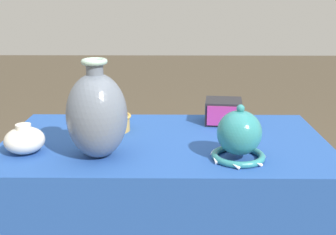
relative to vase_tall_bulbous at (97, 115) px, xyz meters
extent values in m
cylinder|color=brown|center=(-0.32, 0.45, -0.51)|extent=(0.04, 0.04, 0.65)
cylinder|color=brown|center=(0.76, 0.45, -0.51)|extent=(0.04, 0.04, 0.65)
cube|color=brown|center=(0.22, 0.17, -0.17)|extent=(1.19, 0.65, 0.03)
cube|color=#234C9E|center=(0.22, 0.17, -0.15)|extent=(1.21, 0.67, 0.01)
cube|color=#234C9E|center=(0.22, -0.17, -0.32)|extent=(1.21, 0.01, 0.34)
ellipsoid|color=slate|center=(0.00, 0.00, 0.00)|extent=(0.20, 0.20, 0.28)
cylinder|color=slate|center=(0.00, 0.00, 0.15)|extent=(0.06, 0.06, 0.04)
torus|color=#A8CCB7|center=(0.00, 0.00, 0.18)|extent=(0.08, 0.08, 0.02)
torus|color=teal|center=(0.47, -0.02, -0.13)|extent=(0.18, 0.18, 0.02)
ellipsoid|color=teal|center=(0.47, -0.02, -0.05)|extent=(0.15, 0.15, 0.15)
sphere|color=teal|center=(0.47, -0.02, 0.03)|extent=(0.03, 0.03, 0.03)
cone|color=white|center=(0.56, -0.02, -0.13)|extent=(0.01, 0.03, 0.02)
cone|color=white|center=(0.52, 0.05, -0.13)|extent=(0.03, 0.03, 0.02)
cone|color=white|center=(0.45, 0.07, -0.13)|extent=(0.03, 0.02, 0.02)
cone|color=white|center=(0.39, 0.02, -0.13)|extent=(0.02, 0.03, 0.02)
cone|color=white|center=(0.39, -0.06, -0.13)|extent=(0.02, 0.03, 0.02)
cone|color=white|center=(0.45, -0.11, -0.13)|extent=(0.03, 0.02, 0.02)
cone|color=white|center=(0.52, -0.09, -0.13)|extent=(0.03, 0.03, 0.02)
cube|color=#232328|center=(0.46, 0.39, -0.10)|extent=(0.17, 0.16, 0.10)
cube|color=#B23384|center=(0.45, 0.32, -0.10)|extent=(0.13, 0.02, 0.08)
cylinder|color=gold|center=(0.02, 0.28, -0.12)|extent=(0.12, 0.12, 0.06)
torus|color=gold|center=(0.02, 0.28, -0.09)|extent=(0.14, 0.14, 0.01)
ellipsoid|color=white|center=(-0.26, 0.03, -0.10)|extent=(0.14, 0.14, 0.09)
cylinder|color=white|center=(-0.26, 0.03, -0.05)|extent=(0.05, 0.05, 0.02)
camera|label=1|loc=(0.25, -1.32, 0.38)|focal=45.00mm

